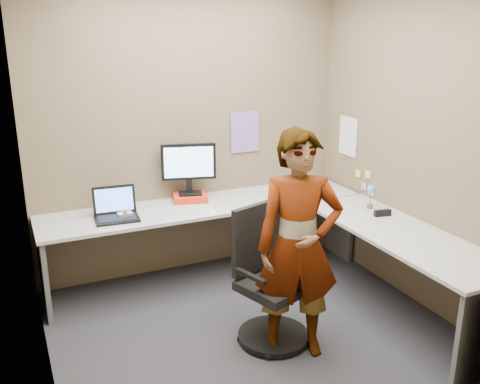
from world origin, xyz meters
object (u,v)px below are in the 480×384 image
desk (277,233)px  person (298,246)px  office_chair (268,288)px  monitor (189,165)px

desk → person: (-0.26, -0.80, 0.24)m
office_chair → person: size_ratio=0.62×
office_chair → person: 0.48m
monitor → person: bearing=-65.9°
monitor → person: 1.60m
desk → person: size_ratio=1.80×
desk → monitor: bearing=124.6°
desk → person: person is taller
monitor → office_chair: 1.49m
office_chair → monitor: bearing=78.0°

